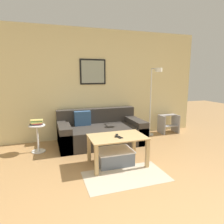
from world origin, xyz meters
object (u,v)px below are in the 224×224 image
object	(u,v)px
side_table	(38,136)
cell_phone	(119,137)
step_stool	(169,123)
storage_bin	(114,157)
floor_lamp	(154,92)
book_stack	(37,122)
remote_control	(117,136)
coffee_table	(117,142)
couch	(100,132)

from	to	relation	value
side_table	cell_phone	xyz separation A→B (m)	(1.30, -1.11, 0.18)
step_stool	storage_bin	bearing A→B (deg)	-146.21
floor_lamp	side_table	bearing A→B (deg)	-176.81
book_stack	step_stool	size ratio (longest dim) A/B	0.55
book_stack	remote_control	size ratio (longest dim) A/B	1.72
coffee_table	cell_phone	bearing A→B (deg)	-82.06
floor_lamp	cell_phone	size ratio (longest dim) A/B	11.86
coffee_table	cell_phone	size ratio (longest dim) A/B	6.66
side_table	remote_control	bearing A→B (deg)	-38.91
coffee_table	remote_control	size ratio (longest dim) A/B	6.22
remote_control	step_stool	bearing A→B (deg)	57.56
couch	book_stack	distance (m)	1.36
cell_phone	coffee_table	bearing A→B (deg)	85.56
couch	remote_control	world-z (taller)	couch
side_table	book_stack	size ratio (longest dim) A/B	2.11
storage_bin	step_stool	xyz separation A→B (m)	(1.97, 1.32, 0.13)
book_stack	cell_phone	size ratio (longest dim) A/B	1.84
floor_lamp	side_table	xyz separation A→B (m)	(-2.65, -0.15, -0.78)
couch	book_stack	size ratio (longest dim) A/B	7.14
book_stack	step_stool	bearing A→B (deg)	5.48
side_table	storage_bin	bearing A→B (deg)	-38.52
couch	floor_lamp	size ratio (longest dim) A/B	1.11
cell_phone	couch	bearing A→B (deg)	76.99
couch	floor_lamp	distance (m)	1.59
coffee_table	side_table	xyz separation A→B (m)	(-1.29, 1.03, -0.08)
coffee_table	side_table	bearing A→B (deg)	141.26
book_stack	remote_control	world-z (taller)	book_stack
storage_bin	cell_phone	size ratio (longest dim) A/B	4.34
coffee_table	storage_bin	xyz separation A→B (m)	(-0.04, 0.04, -0.27)
remote_control	storage_bin	bearing A→B (deg)	149.82
coffee_table	storage_bin	size ratio (longest dim) A/B	1.54
coffee_table	step_stool	xyz separation A→B (m)	(1.93, 1.35, -0.14)
remote_control	step_stool	distance (m)	2.38
book_stack	remote_control	distance (m)	1.65
coffee_table	floor_lamp	distance (m)	1.94
coffee_table	couch	bearing A→B (deg)	88.85
couch	floor_lamp	world-z (taller)	floor_lamp
couch	storage_bin	xyz separation A→B (m)	(-0.06, -1.13, -0.13)
couch	step_stool	bearing A→B (deg)	5.71
remote_control	cell_phone	size ratio (longest dim) A/B	1.07
coffee_table	step_stool	size ratio (longest dim) A/B	1.98
cell_phone	storage_bin	bearing A→B (deg)	101.19
storage_bin	floor_lamp	xyz separation A→B (m)	(1.40, 1.14, 0.98)
coffee_table	side_table	world-z (taller)	side_table
couch	side_table	world-z (taller)	couch
step_stool	floor_lamp	bearing A→B (deg)	-163.04
side_table	remote_control	xyz separation A→B (m)	(1.28, -1.03, 0.18)
floor_lamp	step_stool	xyz separation A→B (m)	(0.56, 0.17, -0.85)
floor_lamp	cell_phone	distance (m)	1.94
floor_lamp	remote_control	xyz separation A→B (m)	(-1.37, -1.18, -0.59)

